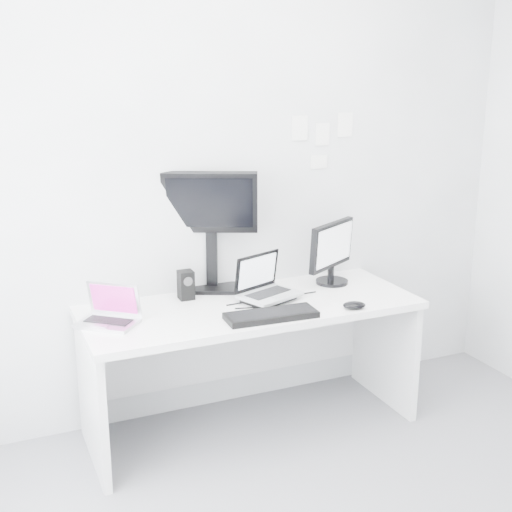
% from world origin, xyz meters
% --- Properties ---
extents(back_wall, '(3.60, 0.00, 3.60)m').
position_xyz_m(back_wall, '(0.00, 1.60, 1.35)').
color(back_wall, silver).
rests_on(back_wall, ground).
extents(desk, '(1.80, 0.70, 0.73)m').
position_xyz_m(desk, '(0.00, 1.25, 0.36)').
color(desk, white).
rests_on(desk, ground).
extents(macbook, '(0.35, 0.34, 0.21)m').
position_xyz_m(macbook, '(-0.77, 1.25, 0.84)').
color(macbook, '#ACACB1').
rests_on(macbook, desk).
extents(speaker, '(0.11, 0.11, 0.16)m').
position_xyz_m(speaker, '(-0.29, 1.47, 0.81)').
color(speaker, black).
rests_on(speaker, desk).
extents(dell_laptop, '(0.38, 0.34, 0.26)m').
position_xyz_m(dell_laptop, '(0.11, 1.25, 0.86)').
color(dell_laptop, '#A4A6AA').
rests_on(dell_laptop, desk).
extents(rear_monitor, '(0.55, 0.38, 0.71)m').
position_xyz_m(rear_monitor, '(-0.11, 1.56, 1.08)').
color(rear_monitor, black).
rests_on(rear_monitor, desk).
extents(samsung_monitor, '(0.45, 0.37, 0.38)m').
position_xyz_m(samsung_monitor, '(0.58, 1.40, 0.92)').
color(samsung_monitor, black).
rests_on(samsung_monitor, desk).
extents(keyboard, '(0.48, 0.19, 0.03)m').
position_xyz_m(keyboard, '(0.01, 1.01, 0.75)').
color(keyboard, black).
rests_on(keyboard, desk).
extents(mouse, '(0.14, 0.11, 0.04)m').
position_xyz_m(mouse, '(0.47, 0.97, 0.75)').
color(mouse, black).
rests_on(mouse, desk).
extents(wall_note_0, '(0.10, 0.00, 0.14)m').
position_xyz_m(wall_note_0, '(0.45, 1.59, 1.62)').
color(wall_note_0, white).
rests_on(wall_note_0, back_wall).
extents(wall_note_1, '(0.09, 0.00, 0.13)m').
position_xyz_m(wall_note_1, '(0.60, 1.59, 1.58)').
color(wall_note_1, white).
rests_on(wall_note_1, back_wall).
extents(wall_note_2, '(0.10, 0.00, 0.14)m').
position_xyz_m(wall_note_2, '(0.75, 1.59, 1.63)').
color(wall_note_2, white).
rests_on(wall_note_2, back_wall).
extents(wall_note_3, '(0.11, 0.00, 0.08)m').
position_xyz_m(wall_note_3, '(0.58, 1.59, 1.42)').
color(wall_note_3, white).
rests_on(wall_note_3, back_wall).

